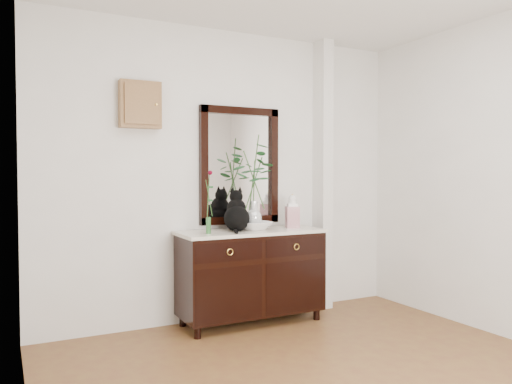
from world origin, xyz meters
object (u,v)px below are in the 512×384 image
cat (237,210)px  lotus_bowl (254,226)px  ginger_jar (292,211)px  sideboard (251,271)px

cat → lotus_bowl: bearing=23.5°
ginger_jar → sideboard: bearing=-179.7°
sideboard → ginger_jar: ginger_jar is taller
cat → sideboard: bearing=17.8°
lotus_bowl → cat: bearing=-176.8°
lotus_bowl → ginger_jar: size_ratio=0.95×
cat → ginger_jar: size_ratio=1.16×
cat → lotus_bowl: 0.23m
sideboard → cat: size_ratio=3.55×
sideboard → lotus_bowl: 0.42m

